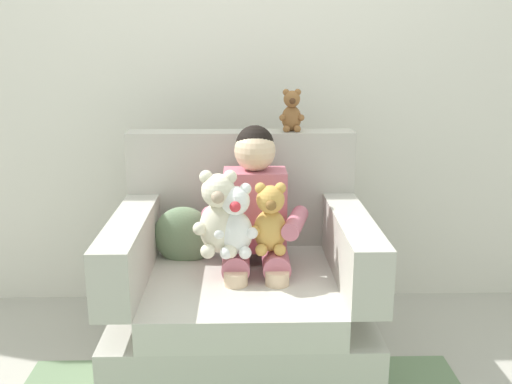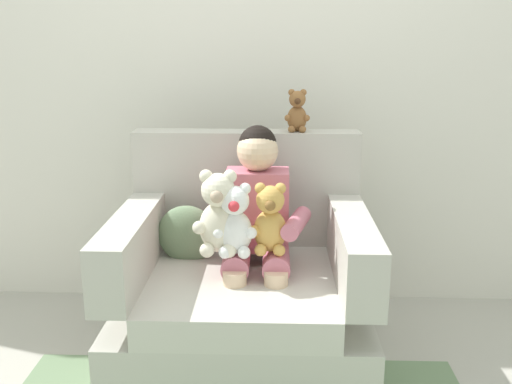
{
  "view_description": "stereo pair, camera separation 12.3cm",
  "coord_description": "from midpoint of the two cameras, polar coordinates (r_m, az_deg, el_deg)",
  "views": [
    {
      "loc": [
        0.01,
        -2.19,
        1.35
      ],
      "look_at": [
        0.06,
        -0.05,
        0.78
      ],
      "focal_mm": 40.55,
      "sensor_mm": 36.0,
      "label": 1
    },
    {
      "loc": [
        0.13,
        -2.19,
        1.35
      ],
      "look_at": [
        0.06,
        -0.05,
        0.78
      ],
      "focal_mm": 40.55,
      "sensor_mm": 36.0,
      "label": 2
    }
  ],
  "objects": [
    {
      "name": "ground_plane",
      "position": [
        2.58,
        -2.79,
        -16.83
      ],
      "size": [
        8.0,
        8.0,
        0.0
      ],
      "primitive_type": "plane",
      "color": "#ADA89E"
    },
    {
      "name": "back_wall",
      "position": [
        2.95,
        -2.77,
        13.83
      ],
      "size": [
        6.0,
        0.1,
        2.6
      ],
      "primitive_type": "cube",
      "color": "silver",
      "rests_on": "ground"
    },
    {
      "name": "armchair",
      "position": [
        2.46,
        -2.86,
        -10.07
      ],
      "size": [
        1.01,
        0.88,
        0.95
      ],
      "color": "#BCB7AD",
      "rests_on": "ground"
    },
    {
      "name": "seated_child",
      "position": [
        2.37,
        -1.56,
        -2.53
      ],
      "size": [
        0.45,
        0.39,
        0.82
      ],
      "rotation": [
        0.0,
        0.0,
        0.12
      ],
      "color": "#C66B7F",
      "rests_on": "armchair"
    },
    {
      "name": "plush_white",
      "position": [
        2.21,
        -3.63,
        -2.99
      ],
      "size": [
        0.17,
        0.14,
        0.29
      ],
      "rotation": [
        0.0,
        0.0,
        0.12
      ],
      "color": "white",
      "rests_on": "armchair"
    },
    {
      "name": "plush_honey",
      "position": [
        2.24,
        -0.16,
        -2.81
      ],
      "size": [
        0.17,
        0.14,
        0.28
      ],
      "rotation": [
        0.0,
        0.0,
        -0.28
      ],
      "color": "gold",
      "rests_on": "armchair"
    },
    {
      "name": "plush_cream",
      "position": [
        2.22,
        -5.28,
        -2.33
      ],
      "size": [
        0.2,
        0.16,
        0.33
      ],
      "rotation": [
        0.0,
        0.0,
        -0.09
      ],
      "color": "silver",
      "rests_on": "armchair"
    },
    {
      "name": "plush_brown_on_backrest",
      "position": [
        2.58,
        2.16,
        7.91
      ],
      "size": [
        0.11,
        0.09,
        0.19
      ],
      "rotation": [
        0.0,
        0.0,
        -0.13
      ],
      "color": "brown",
      "rests_on": "armchair"
    },
    {
      "name": "throw_pillow",
      "position": [
        2.51,
        -8.52,
        -4.32
      ],
      "size": [
        0.27,
        0.14,
        0.26
      ],
      "primitive_type": "ellipsoid",
      "rotation": [
        0.0,
        0.0,
        -0.07
      ],
      "color": "slate",
      "rests_on": "armchair"
    }
  ]
}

